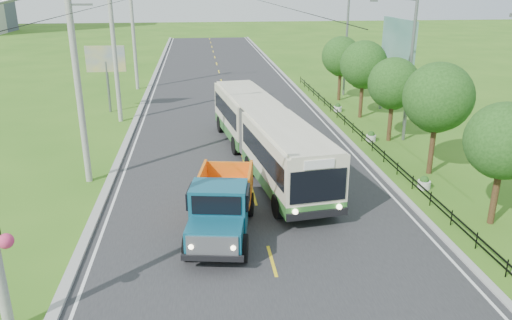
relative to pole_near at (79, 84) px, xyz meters
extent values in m
plane|color=#346818|center=(8.26, -9.00, -5.09)|extent=(240.00, 240.00, 0.00)
cube|color=#28282B|center=(8.26, 11.00, -5.08)|extent=(14.00, 120.00, 0.02)
cube|color=#9E9E99|center=(1.06, 11.00, -5.02)|extent=(0.40, 120.00, 0.15)
cube|color=#9E9E99|center=(15.41, 11.00, -5.04)|extent=(0.30, 120.00, 0.10)
cube|color=silver|center=(1.61, 11.00, -5.07)|extent=(0.12, 120.00, 0.00)
cube|color=silver|center=(14.91, 11.00, -5.07)|extent=(0.12, 120.00, 0.00)
cube|color=yellow|center=(8.26, -9.00, -5.07)|extent=(0.12, 2.20, 0.00)
cube|color=black|center=(16.26, 5.00, -4.79)|extent=(0.04, 40.00, 0.60)
sphere|color=#D83366|center=(0.31, -12.00, -2.09)|extent=(0.44, 0.44, 0.44)
cylinder|color=gray|center=(-0.04, 0.00, -0.09)|extent=(0.32, 0.32, 10.00)
cube|color=slate|center=(0.46, 0.00, 3.71)|extent=(1.20, 0.10, 0.10)
cylinder|color=gray|center=(-0.04, 12.00, -0.09)|extent=(0.32, 0.32, 10.00)
cylinder|color=gray|center=(-0.04, 24.00, -0.09)|extent=(0.32, 0.32, 10.00)
cylinder|color=#382314|center=(18.06, -7.00, -3.61)|extent=(0.28, 0.28, 2.97)
sphere|color=#193F12|center=(18.06, -7.00, -1.38)|extent=(3.18, 3.18, 3.18)
sphere|color=#193F12|center=(18.26, -6.50, -2.02)|extent=(2.33, 2.33, 2.33)
cylinder|color=#382314|center=(18.06, -1.00, -3.41)|extent=(0.28, 0.28, 3.36)
sphere|color=#193F12|center=(18.06, -1.00, -0.89)|extent=(3.60, 3.60, 3.60)
sphere|color=#193F12|center=(18.26, -0.50, -1.61)|extent=(2.64, 2.64, 2.64)
cylinder|color=#382314|center=(18.06, 5.00, -3.58)|extent=(0.28, 0.28, 3.02)
sphere|color=#193F12|center=(18.06, 5.00, -1.31)|extent=(3.24, 3.24, 3.24)
sphere|color=#193F12|center=(18.26, 5.50, -1.96)|extent=(2.38, 2.38, 2.38)
cylinder|color=#382314|center=(18.06, 11.00, -3.47)|extent=(0.28, 0.28, 3.25)
sphere|color=#193F12|center=(18.06, 11.00, -1.03)|extent=(3.48, 3.48, 3.48)
sphere|color=#193F12|center=(18.26, 11.50, -1.73)|extent=(2.55, 2.55, 2.55)
cylinder|color=#382314|center=(18.06, 17.00, -3.55)|extent=(0.28, 0.28, 3.08)
sphere|color=#193F12|center=(18.06, 17.00, -1.24)|extent=(3.30, 3.30, 3.30)
sphere|color=#193F12|center=(18.26, 17.50, -1.90)|extent=(2.42, 2.42, 2.42)
cylinder|color=slate|center=(19.06, 5.00, -0.59)|extent=(0.20, 0.20, 9.00)
cube|color=slate|center=(16.36, 5.00, 3.66)|extent=(0.45, 0.16, 0.12)
cylinder|color=slate|center=(19.06, 19.00, -0.59)|extent=(0.20, 0.20, 9.00)
cylinder|color=silver|center=(16.86, -3.00, -4.89)|extent=(0.64, 0.64, 0.40)
sphere|color=#193F12|center=(16.86, -3.00, -4.64)|extent=(0.44, 0.44, 0.44)
cylinder|color=silver|center=(16.86, 5.00, -4.89)|extent=(0.64, 0.64, 0.40)
sphere|color=#193F12|center=(16.86, 5.00, -4.64)|extent=(0.44, 0.44, 0.44)
cylinder|color=silver|center=(16.86, 13.00, -4.89)|extent=(0.64, 0.64, 0.40)
sphere|color=#193F12|center=(16.86, 13.00, -4.64)|extent=(0.44, 0.44, 0.44)
cylinder|color=slate|center=(-1.24, 15.00, -3.09)|extent=(0.20, 0.20, 4.00)
cube|color=yellow|center=(-1.24, 15.00, -0.89)|extent=(3.00, 0.15, 2.00)
cylinder|color=slate|center=(20.56, 8.50, -2.59)|extent=(0.24, 0.24, 5.00)
cylinder|color=slate|center=(20.56, 13.50, -2.59)|extent=(0.24, 0.24, 5.00)
cube|color=#144C47|center=(20.56, 11.00, 0.71)|extent=(0.20, 6.00, 3.00)
cube|color=#2D6829|center=(9.93, -2.79, -4.24)|extent=(3.72, 8.30, 0.59)
cube|color=beige|center=(9.93, -2.79, -2.92)|extent=(3.72, 8.30, 2.06)
cube|color=black|center=(9.93, -2.79, -2.91)|extent=(3.67, 7.67, 1.02)
cube|color=#2D6829|center=(8.75, 5.95, -4.24)|extent=(3.65, 7.77, 0.59)
cube|color=beige|center=(8.75, 5.95, -2.92)|extent=(3.65, 7.77, 2.06)
cube|color=black|center=(8.75, 5.95, -2.91)|extent=(3.60, 7.14, 1.02)
cube|color=#4C4C4C|center=(9.32, 1.71, -3.21)|extent=(2.63, 1.39, 2.54)
cube|color=black|center=(10.47, -6.79, -3.10)|extent=(2.39, 0.38, 1.39)
cylinder|color=black|center=(9.07, -5.45, -4.54)|extent=(0.49, 1.15, 1.11)
cylinder|color=black|center=(11.46, -5.12, -4.54)|extent=(0.49, 1.15, 1.11)
cylinder|color=black|center=(8.37, -0.25, -4.54)|extent=(0.49, 1.15, 1.11)
cylinder|color=black|center=(10.76, 0.07, -4.54)|extent=(0.49, 1.15, 1.11)
cylinder|color=black|center=(7.88, 3.35, -4.54)|extent=(0.49, 1.15, 1.11)
cylinder|color=black|center=(10.28, 3.67, -4.54)|extent=(0.49, 1.15, 1.11)
cylinder|color=black|center=(7.23, 8.22, -4.54)|extent=(0.49, 1.15, 1.11)
cylinder|color=black|center=(9.62, 8.54, -4.54)|extent=(0.49, 1.15, 1.11)
cube|color=#115169|center=(6.17, -8.87, -4.03)|extent=(2.22, 1.67, 0.97)
cube|color=#115169|center=(6.41, -7.44, -3.55)|extent=(2.35, 1.87, 1.93)
cube|color=black|center=(6.41, -7.44, -3.07)|extent=(2.51, 1.62, 0.68)
cube|color=black|center=(6.54, -6.68, -4.47)|extent=(1.90, 5.87, 0.24)
cube|color=orange|center=(6.81, -5.06, -3.50)|extent=(2.67, 3.22, 1.25)
cylinder|color=black|center=(5.21, -8.51, -4.56)|extent=(0.51, 1.10, 1.06)
cylinder|color=black|center=(7.20, -8.84, -4.56)|extent=(0.51, 1.10, 1.06)
cylinder|color=black|center=(5.84, -4.70, -4.56)|extent=(0.51, 1.10, 1.06)
cylinder|color=black|center=(7.84, -5.03, -4.56)|extent=(0.51, 1.10, 1.06)
camera|label=1|loc=(5.78, -25.00, 4.67)|focal=35.00mm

